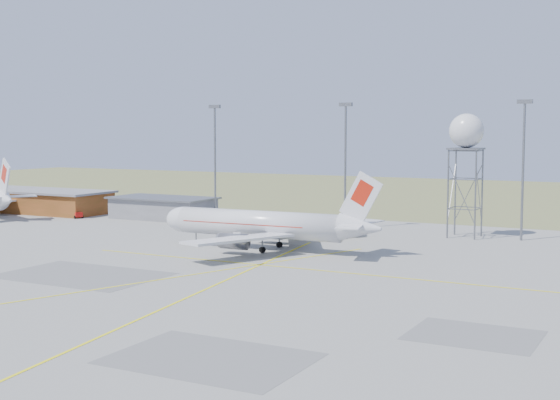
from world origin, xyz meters
The scene contains 11 objects.
ground centered at (0.00, 0.00, 0.00)m, with size 400.00×400.00×0.00m, color gray.
grass_strip centered at (0.00, 140.00, 0.01)m, with size 400.00×120.00×0.03m, color #606638.
building_orange centered at (-75.00, 62.00, 2.17)m, with size 33.00×12.00×4.30m.
building_grey centered at (-45.00, 64.00, 1.97)m, with size 19.00×10.00×3.90m.
mast_a centered at (-35.00, 66.00, 12.07)m, with size 2.20×0.50×20.50m.
mast_b centered at (-10.00, 66.00, 12.07)m, with size 2.20×0.50×20.50m.
mast_c centered at (18.00, 66.00, 12.07)m, with size 2.20×0.50×20.50m.
airliner_main centered at (-11.20, 40.61, 3.37)m, with size 32.30×31.40×10.99m.
radar_tower centered at (9.77, 65.43, 10.41)m, with size 5.13×5.13×18.56m.
fire_truck centered at (-8.50, 56.69, 1.58)m, with size 8.67×5.51×3.29m.
baggage_tug centered at (-59.35, 57.30, 0.61)m, with size 2.44×2.34×1.60m.
Camera 1 is at (39.64, -50.45, 16.22)m, focal length 50.00 mm.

